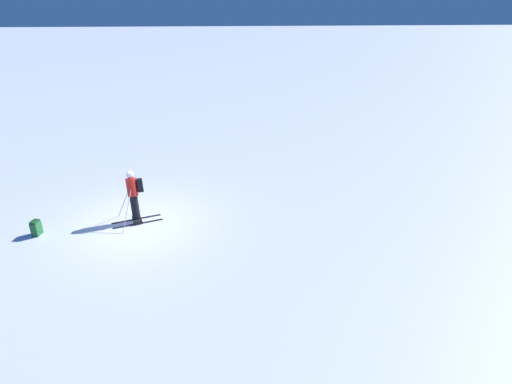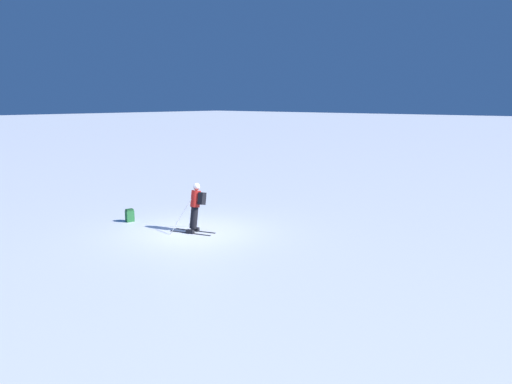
# 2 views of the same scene
# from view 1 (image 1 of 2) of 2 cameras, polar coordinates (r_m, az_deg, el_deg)

# --- Properties ---
(ground_plane) EXTENTS (300.00, 300.00, 0.00)m
(ground_plane) POSITION_cam_1_polar(r_m,az_deg,el_deg) (14.16, -16.60, -4.10)
(ground_plane) COLOR white
(skier) EXTENTS (1.30, 1.70, 1.76)m
(skier) POSITION_cam_1_polar(r_m,az_deg,el_deg) (13.94, -17.07, -0.19)
(skier) COLOR black
(skier) RESTS_ON ground
(spare_backpack) EXTENTS (0.34, 0.28, 0.50)m
(spare_backpack) POSITION_cam_1_polar(r_m,az_deg,el_deg) (14.53, -28.90, -4.50)
(spare_backpack) COLOR #236633
(spare_backpack) RESTS_ON ground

